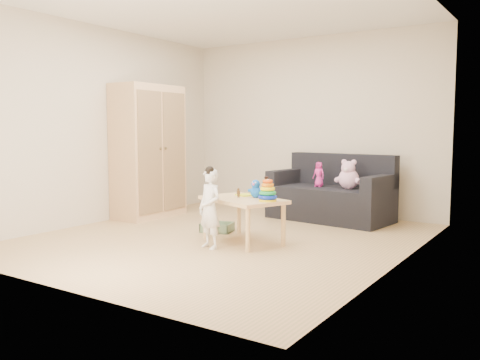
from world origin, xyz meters
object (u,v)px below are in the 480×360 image
Objects in this scene: wardrobe at (149,152)px; sofa at (330,204)px; play_table at (243,220)px; toddler at (210,210)px.

wardrobe is 1.15× the size of sofa.
play_table is at bearing -18.17° from wardrobe.
sofa is 1.83m from play_table.
sofa is 2.29m from toddler.
sofa is at bearing 82.24° from play_table.
toddler is (-0.12, -0.44, 0.16)m from play_table.
play_table is (2.03, -0.66, -0.68)m from wardrobe.
wardrobe is 2.24m from play_table.
toddler is at bearing -105.79° from play_table.
play_table is at bearing -90.50° from sofa.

